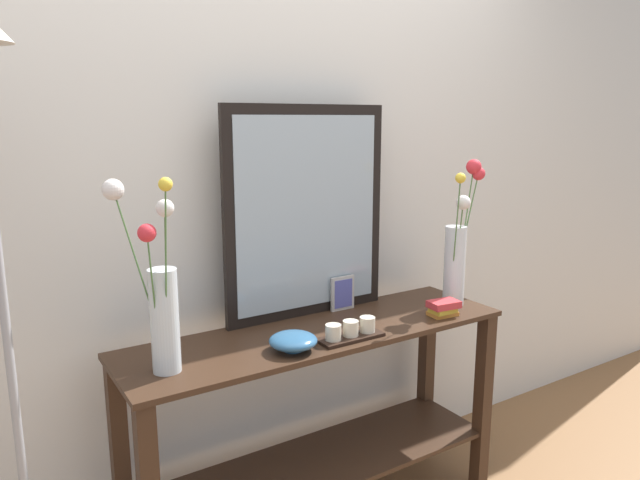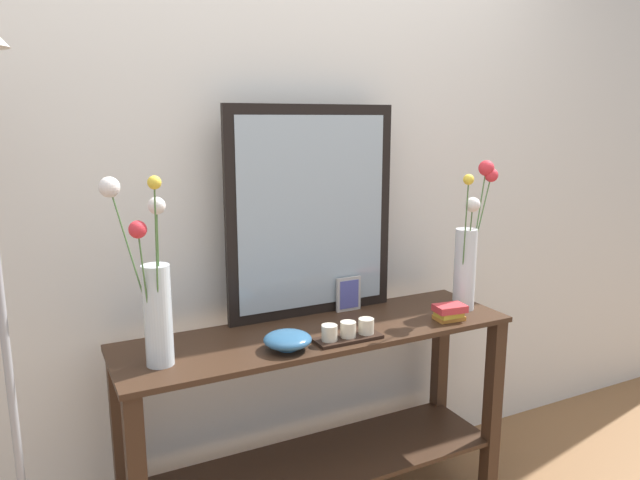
{
  "view_description": "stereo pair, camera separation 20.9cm",
  "coord_description": "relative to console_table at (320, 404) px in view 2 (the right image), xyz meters",
  "views": [
    {
      "loc": [
        -1.1,
        -1.73,
        1.56
      ],
      "look_at": [
        0.0,
        0.0,
        1.14
      ],
      "focal_mm": 32.89,
      "sensor_mm": 36.0,
      "label": 1
    },
    {
      "loc": [
        -0.92,
        -1.83,
        1.56
      ],
      "look_at": [
        0.0,
        0.0,
        1.14
      ],
      "focal_mm": 32.89,
      "sensor_mm": 36.0,
      "label": 2
    }
  ],
  "objects": [
    {
      "name": "picture_frame_small",
      "position": [
        0.2,
        0.15,
        0.36
      ],
      "size": [
        0.11,
        0.01,
        0.14
      ],
      "color": "#B7B2AD",
      "rests_on": "console_table"
    },
    {
      "name": "console_table",
      "position": [
        0.0,
        0.0,
        0.0
      ],
      "size": [
        1.48,
        0.42,
        0.8
      ],
      "color": "#382316",
      "rests_on": "ground"
    },
    {
      "name": "decorative_bowl",
      "position": [
        -0.18,
        -0.11,
        0.33
      ],
      "size": [
        0.16,
        0.16,
        0.06
      ],
      "color": "#2D5B84",
      "rests_on": "console_table"
    },
    {
      "name": "vase_right",
      "position": [
        0.65,
        -0.05,
        0.54
      ],
      "size": [
        0.23,
        0.15,
        0.6
      ],
      "color": "silver",
      "rests_on": "console_table"
    },
    {
      "name": "book_stack",
      "position": [
        0.49,
        -0.13,
        0.33
      ],
      "size": [
        0.13,
        0.1,
        0.06
      ],
      "color": "orange",
      "rests_on": "console_table"
    },
    {
      "name": "candle_tray",
      "position": [
        0.04,
        -0.13,
        0.32
      ],
      "size": [
        0.24,
        0.09,
        0.07
      ],
      "color": "black",
      "rests_on": "console_table"
    },
    {
      "name": "mirror_leaning",
      "position": [
        0.06,
        0.18,
        0.7
      ],
      "size": [
        0.69,
        0.03,
        0.82
      ],
      "color": "black",
      "rests_on": "console_table"
    },
    {
      "name": "tall_vase_left",
      "position": [
        -0.6,
        -0.05,
        0.53
      ],
      "size": [
        0.18,
        0.23,
        0.61
      ],
      "color": "silver",
      "rests_on": "console_table"
    },
    {
      "name": "wall_back",
      "position": [
        0.0,
        0.33,
        0.84
      ],
      "size": [
        6.4,
        0.08,
        2.7
      ],
      "primitive_type": "cube",
      "color": "silver",
      "rests_on": "ground"
    }
  ]
}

